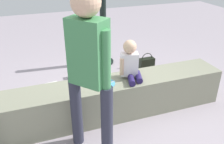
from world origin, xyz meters
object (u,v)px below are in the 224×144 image
Objects in this scene: child_seated at (130,62)px; handbag_black_leather at (147,64)px; cake_box_white at (51,91)px; gift_bag at (86,69)px; cake_plate at (106,82)px; water_bottle_near_gift at (95,83)px; party_cup_red at (151,75)px; adult_standing at (89,63)px; water_bottle_far_side at (131,63)px.

handbag_black_leather is at bearing 52.41° from child_seated.
child_seated is at bearing -37.47° from cake_box_white.
cake_box_white is (-0.64, -0.41, -0.06)m from gift_bag.
cake_plate reaches higher than water_bottle_near_gift.
handbag_black_leather reaches higher than water_bottle_near_gift.
cake_box_white is at bearing 128.23° from cake_plate.
party_cup_red is 0.30× the size of handbag_black_leather.
gift_bag is 1.03× the size of cake_box_white.
adult_standing is at bearing -141.46° from child_seated.
cake_plate reaches higher than party_cup_red.
cake_box_white is 0.88× the size of handbag_black_leather.
child_seated is 1.32m from cake_box_white.
gift_bag is 0.83m from water_bottle_far_side.
gift_bag is 1.44× the size of water_bottle_far_side.
cake_box_white is (-0.66, 0.05, -0.03)m from water_bottle_near_gift.
child_seated reaches higher than water_bottle_near_gift.
cake_plate is 1.55m from water_bottle_far_side.
child_seated reaches higher than handbag_black_leather.
gift_bag is 1.34× the size of water_bottle_near_gift.
cake_plate is 0.72× the size of handbag_black_leather.
gift_bag is (-0.29, 1.12, -0.56)m from child_seated.
gift_bag reaches higher than water_bottle_far_side.
water_bottle_near_gift reaches higher than water_bottle_far_side.
cake_plate is 1.05m from cake_box_white.
child_seated is at bearing 38.54° from adult_standing.
adult_standing is 1.52m from water_bottle_near_gift.
water_bottle_near_gift is at bearing 84.99° from cake_plate.
child_seated is 1.56× the size of handbag_black_leather.
child_seated reaches higher than cake_plate.
water_bottle_near_gift is at bearing -177.75° from party_cup_red.
child_seated is at bearing -75.69° from gift_bag.
child_seated is 0.88m from adult_standing.
adult_standing is at bearing -138.07° from party_cup_red.
water_bottle_near_gift is 0.77× the size of cake_box_white.
adult_standing is at bearing -123.95° from cake_plate.
water_bottle_far_side is (0.81, 0.51, -0.01)m from water_bottle_near_gift.
party_cup_red is 1.63m from cake_box_white.
handbag_black_leather reaches higher than water_bottle_far_side.
child_seated is 2.16× the size of cake_plate.
water_bottle_far_side is at bearing 54.41° from cake_plate.
party_cup_red is at bearing -22.82° from gift_bag.
adult_standing is at bearing -133.05° from handbag_black_leather.
gift_bag is at bearing 173.50° from handbag_black_leather.
handbag_black_leather reaches higher than gift_bag.
water_bottle_far_side is 1.54m from cake_box_white.
handbag_black_leather is at bearing -6.50° from gift_bag.
child_seated is at bearing -127.59° from handbag_black_leather.
cake_box_white reaches higher than party_cup_red.
handbag_black_leather is at bearing 9.74° from cake_box_white.
gift_bag reaches higher than water_bottle_near_gift.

